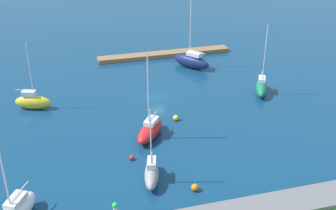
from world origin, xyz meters
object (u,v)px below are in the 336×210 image
at_px(pier_dock, 164,54).
at_px(sailboat_navy_near_pier, 192,61).
at_px(sailboat_green_inner_mooring, 261,87).
at_px(mooring_buoy_yellow, 176,118).
at_px(sailboat_gray_center_basin, 152,173).
at_px(sailboat_yellow_far_north, 33,101).
at_px(mooring_buoy_red, 132,158).
at_px(sailboat_red_by_breakwater, 150,130).
at_px(mooring_buoy_orange, 195,187).

bearing_deg(pier_dock, sailboat_navy_near_pier, 114.50).
distance_m(sailboat_green_inner_mooring, mooring_buoy_yellow, 17.10).
xyz_separation_m(pier_dock, sailboat_green_inner_mooring, (-10.91, 21.59, 0.77)).
bearing_deg(sailboat_gray_center_basin, sailboat_yellow_far_north, -134.35).
relative_size(sailboat_yellow_far_north, mooring_buoy_red, 17.40).
bearing_deg(mooring_buoy_red, pier_dock, -111.25).
xyz_separation_m(pier_dock, sailboat_yellow_far_north, (25.70, 17.13, 0.83)).
xyz_separation_m(sailboat_red_by_breakwater, sailboat_green_inner_mooring, (-21.06, -8.76, 0.09)).
height_order(sailboat_yellow_far_north, mooring_buoy_orange, sailboat_yellow_far_north).
distance_m(sailboat_navy_near_pier, sailboat_green_inner_mooring, 16.06).
bearing_deg(mooring_buoy_red, sailboat_red_by_breakwater, -126.09).
height_order(pier_dock, mooring_buoy_yellow, mooring_buoy_yellow).
xyz_separation_m(sailboat_yellow_far_north, sailboat_green_inner_mooring, (-36.60, 4.46, -0.06)).
bearing_deg(sailboat_yellow_far_north, sailboat_navy_near_pier, 37.57).
bearing_deg(pier_dock, sailboat_gray_center_basin, 72.98).
height_order(sailboat_navy_near_pier, sailboat_red_by_breakwater, sailboat_navy_near_pier).
xyz_separation_m(sailboat_red_by_breakwater, mooring_buoy_orange, (-2.17, 12.88, -0.66)).
height_order(sailboat_gray_center_basin, mooring_buoy_orange, sailboat_gray_center_basin).
relative_size(sailboat_yellow_far_north, mooring_buoy_yellow, 12.66).
bearing_deg(sailboat_green_inner_mooring, mooring_buoy_yellow, -47.10).
height_order(mooring_buoy_orange, mooring_buoy_red, mooring_buoy_orange).
distance_m(pier_dock, sailboat_yellow_far_north, 30.89).
distance_m(pier_dock, mooring_buoy_red, 37.75).
relative_size(sailboat_navy_near_pier, sailboat_yellow_far_north, 1.26).
relative_size(sailboat_green_inner_mooring, mooring_buoy_red, 19.36).
height_order(pier_dock, mooring_buoy_orange, mooring_buoy_orange).
xyz_separation_m(sailboat_gray_center_basin, sailboat_yellow_far_north, (13.41, -23.01, 0.15)).
bearing_deg(mooring_buoy_orange, mooring_buoy_red, -54.65).
relative_size(sailboat_gray_center_basin, sailboat_yellow_far_north, 0.89).
bearing_deg(mooring_buoy_orange, mooring_buoy_yellow, -98.94).
height_order(pier_dock, sailboat_green_inner_mooring, sailboat_green_inner_mooring).
relative_size(pier_dock, sailboat_green_inner_mooring, 2.27).
xyz_separation_m(sailboat_gray_center_basin, mooring_buoy_orange, (-4.31, 3.08, -0.66)).
relative_size(sailboat_navy_near_pier, sailboat_gray_center_basin, 1.41).
height_order(sailboat_gray_center_basin, mooring_buoy_red, sailboat_gray_center_basin).
distance_m(sailboat_navy_near_pier, mooring_buoy_red, 32.62).
bearing_deg(sailboat_gray_center_basin, sailboat_red_by_breakwater, -176.85).
distance_m(pier_dock, sailboat_gray_center_basin, 41.99).
distance_m(sailboat_navy_near_pier, sailboat_gray_center_basin, 36.29).
distance_m(mooring_buoy_orange, mooring_buoy_red, 9.86).
xyz_separation_m(sailboat_gray_center_basin, mooring_buoy_yellow, (-6.90, -13.41, -0.67)).
bearing_deg(mooring_buoy_red, mooring_buoy_orange, 125.35).
distance_m(sailboat_yellow_far_north, sailboat_red_by_breakwater, 20.40).
bearing_deg(sailboat_gray_center_basin, mooring_buoy_orange, 69.84).
bearing_deg(sailboat_red_by_breakwater, sailboat_navy_near_pier, -175.14).
height_order(sailboat_navy_near_pier, sailboat_yellow_far_north, sailboat_navy_near_pier).
height_order(pier_dock, sailboat_navy_near_pier, sailboat_navy_near_pier).
bearing_deg(mooring_buoy_orange, sailboat_yellow_far_north, -55.83).
bearing_deg(sailboat_navy_near_pier, mooring_buoy_red, 110.95).
bearing_deg(sailboat_navy_near_pier, sailboat_yellow_far_north, 71.00).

